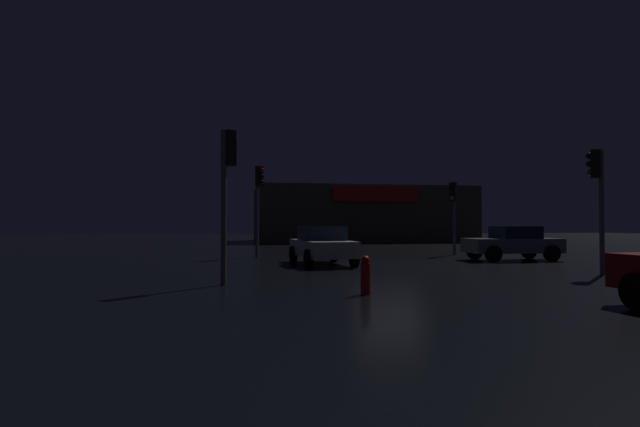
# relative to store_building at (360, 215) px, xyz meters

# --- Properties ---
(ground_plane) EXTENTS (120.00, 120.00, 0.00)m
(ground_plane) POSITION_rel_store_building_xyz_m (-5.96, -26.33, -2.41)
(ground_plane) COLOR black
(store_building) EXTENTS (18.79, 9.89, 4.81)m
(store_building) POSITION_rel_store_building_xyz_m (0.00, 0.00, 0.00)
(store_building) COLOR brown
(store_building) RESTS_ON ground
(traffic_signal_main) EXTENTS (0.43, 0.41, 3.84)m
(traffic_signal_main) POSITION_rel_store_building_xyz_m (-0.75, -30.84, 0.33)
(traffic_signal_main) COLOR #595B60
(traffic_signal_main) RESTS_ON ground
(traffic_signal_opposite) EXTENTS (0.42, 0.42, 3.64)m
(traffic_signal_opposite) POSITION_rel_store_building_xyz_m (-0.78, -20.88, 0.19)
(traffic_signal_opposite) COLOR #595B60
(traffic_signal_opposite) RESTS_ON ground
(traffic_signal_cross_left) EXTENTS (0.43, 0.41, 3.96)m
(traffic_signal_cross_left) POSITION_rel_store_building_xyz_m (-11.95, -31.38, 0.42)
(traffic_signal_cross_left) COLOR #595B60
(traffic_signal_cross_left) RESTS_ON ground
(traffic_signal_cross_right) EXTENTS (0.41, 0.43, 4.25)m
(traffic_signal_cross_right) POSITION_rel_store_building_xyz_m (-10.50, -20.81, 0.53)
(traffic_signal_cross_right) COLOR #595B60
(traffic_signal_cross_right) RESTS_ON ground
(car_near) EXTENTS (2.17, 4.15, 1.47)m
(car_near) POSITION_rel_store_building_xyz_m (-8.37, -25.54, -1.66)
(car_near) COLOR silver
(car_near) RESTS_ON ground
(car_far) EXTENTS (3.95, 2.08, 1.46)m
(car_far) POSITION_rel_store_building_xyz_m (0.03, -24.86, -1.66)
(car_far) COLOR slate
(car_far) RESTS_ON ground
(fire_hydrant) EXTENTS (0.22, 0.22, 0.85)m
(fire_hydrant) POSITION_rel_store_building_xyz_m (-8.94, -33.73, -1.99)
(fire_hydrant) COLOR red
(fire_hydrant) RESTS_ON ground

